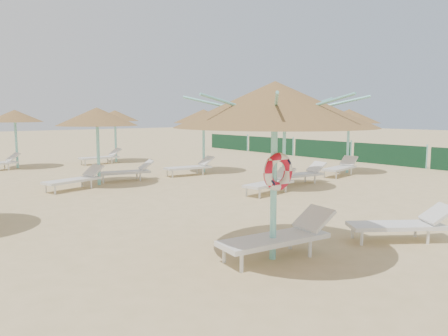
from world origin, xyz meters
TOP-DOWN VIEW (x-y plane):
  - ground at (0.00, 0.00)m, footprint 120.00×120.00m
  - main_palapa at (-0.31, -0.12)m, footprint 3.39×3.39m
  - lounger_main_a at (-0.13, -0.14)m, footprint 2.25×0.96m
  - lounger_main_b at (2.44, -1.00)m, footprint 1.95×1.64m
  - palapa_field at (0.88, 9.67)m, footprint 19.05×14.03m
  - windbreak_fence at (14.00, 9.96)m, footprint 0.08×19.84m

SIDE VIEW (x-z plane):
  - ground at x=0.00m, z-range 0.00..0.00m
  - lounger_main_b at x=2.44m, z-range -0.02..0.70m
  - lounger_main_a at x=-0.13m, z-range -0.02..0.77m
  - windbreak_fence at x=14.00m, z-range -0.05..1.05m
  - palapa_field at x=0.88m, z-range 0.94..3.66m
  - main_palapa at x=-0.31m, z-range 1.12..4.16m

